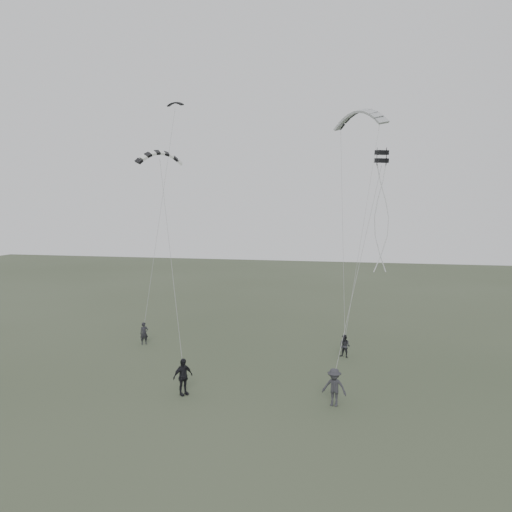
% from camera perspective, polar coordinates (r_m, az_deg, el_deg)
% --- Properties ---
extents(ground, '(140.00, 140.00, 0.00)m').
position_cam_1_polar(ground, '(28.65, -4.41, -14.80)').
color(ground, '#38422D').
rests_on(ground, ground).
extents(flyer_left, '(0.71, 0.67, 1.63)m').
position_cam_1_polar(flyer_left, '(37.88, -12.67, -8.62)').
color(flyer_left, black).
rests_on(flyer_left, ground).
extents(flyer_right, '(0.91, 0.82, 1.53)m').
position_cam_1_polar(flyer_right, '(34.34, 10.11, -10.11)').
color(flyer_right, '#26262B').
rests_on(flyer_right, ground).
extents(flyer_center, '(1.09, 1.21, 1.98)m').
position_cam_1_polar(flyer_center, '(27.55, -8.35, -13.49)').
color(flyer_center, black).
rests_on(flyer_center, ground).
extents(flyer_far, '(1.35, 0.94, 1.92)m').
position_cam_1_polar(flyer_far, '(26.18, 8.93, -14.59)').
color(flyer_far, '#2B2B30').
rests_on(flyer_far, ground).
extents(kite_dark_small, '(1.39, 0.73, 0.55)m').
position_cam_1_polar(kite_dark_small, '(41.27, -9.23, 16.90)').
color(kite_dark_small, black).
rests_on(kite_dark_small, flyer_left).
extents(kite_pale_large, '(4.30, 3.55, 1.92)m').
position_cam_1_polar(kite_pale_large, '(38.15, 11.78, 15.91)').
color(kite_pale_large, '#A1A4A6').
rests_on(kite_pale_large, flyer_right).
extents(kite_striped, '(2.90, 2.47, 1.30)m').
position_cam_1_polar(kite_striped, '(31.73, -10.95, 11.55)').
color(kite_striped, black).
rests_on(kite_striped, flyer_center).
extents(kite_box, '(0.82, 0.85, 0.75)m').
position_cam_1_polar(kite_box, '(29.07, 14.17, 10.96)').
color(kite_box, black).
rests_on(kite_box, flyer_far).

